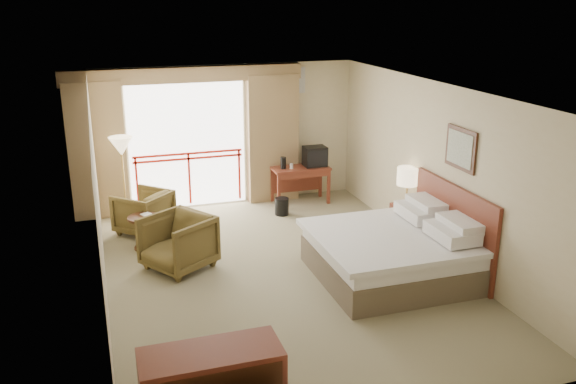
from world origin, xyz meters
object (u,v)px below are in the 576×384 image
object	(u,v)px
nightstand	(406,222)
armchair_far	(145,232)
desk	(299,174)
armchair_near	(180,268)
tv	(315,156)
side_table	(144,227)
bed	(393,253)
wastebasket	(282,206)
floor_lamp	(121,150)
table_lamp	(408,177)

from	to	relation	value
nightstand	armchair_far	distance (m)	4.50
desk	armchair_near	xyz separation A→B (m)	(-2.73, -2.38, -0.57)
tv	side_table	xyz separation A→B (m)	(-3.45, -1.42, -0.54)
bed	armchair_near	size ratio (longest dim) A/B	2.33
bed	wastebasket	world-z (taller)	bed
desk	armchair_far	distance (m)	3.23
desk	armchair_far	size ratio (longest dim) A/B	1.36
wastebasket	floor_lamp	xyz separation A→B (m)	(-2.80, 0.31, 1.23)
table_lamp	desk	world-z (taller)	table_lamp
table_lamp	bed	bearing A→B (deg)	-124.47
bed	floor_lamp	bearing A→B (deg)	136.74
armchair_near	side_table	xyz separation A→B (m)	(-0.42, 0.90, 0.38)
tv	armchair_far	world-z (taller)	tv
armchair_far	side_table	world-z (taller)	side_table
tv	floor_lamp	distance (m)	3.69
wastebasket	armchair_far	distance (m)	2.54
bed	side_table	world-z (taller)	bed
tv	floor_lamp	bearing A→B (deg)	-161.04
desk	tv	bearing A→B (deg)	-11.47
armchair_far	armchair_near	xyz separation A→B (m)	(0.36, -1.64, 0.00)
bed	nightstand	distance (m)	1.53
floor_lamp	tv	bearing A→B (deg)	3.83
armchair_far	floor_lamp	bearing A→B (deg)	-104.66
table_lamp	armchair_near	bearing A→B (deg)	-179.38
tv	side_table	bearing A→B (deg)	-142.41
bed	nightstand	world-z (taller)	bed
wastebasket	side_table	xyz separation A→B (m)	(-2.59, -0.87, 0.22)
wastebasket	side_table	bearing A→B (deg)	-161.50
armchair_far	bed	bearing A→B (deg)	93.32
side_table	armchair_far	bearing A→B (deg)	85.70
nightstand	armchair_near	xyz separation A→B (m)	(-3.81, 0.01, -0.29)
armchair_far	armchair_near	size ratio (longest dim) A/B	0.90
wastebasket	armchair_near	bearing A→B (deg)	-140.82
nightstand	bed	bearing A→B (deg)	-125.29
nightstand	side_table	xyz separation A→B (m)	(-4.23, 0.91, 0.08)
tv	wastebasket	distance (m)	1.27
bed	nightstand	xyz separation A→B (m)	(0.89, 1.24, -0.08)
tv	armchair_far	bearing A→B (deg)	-153.42
table_lamp	armchair_far	distance (m)	4.60
armchair_near	nightstand	bearing A→B (deg)	56.62
nightstand	armchair_far	world-z (taller)	nightstand
tv	armchair_far	xyz separation A→B (m)	(-3.39, -0.69, -0.92)
desk	side_table	size ratio (longest dim) A/B	2.03
bed	tv	size ratio (longest dim) A/B	4.93
nightstand	wastebasket	xyz separation A→B (m)	(-1.64, 1.78, -0.13)
armchair_far	armchair_near	world-z (taller)	armchair_near
tv	armchair_near	bearing A→B (deg)	-127.32
armchair_far	nightstand	bearing A→B (deg)	113.11
wastebasket	armchair_near	size ratio (longest dim) A/B	0.36
table_lamp	tv	world-z (taller)	table_lamp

